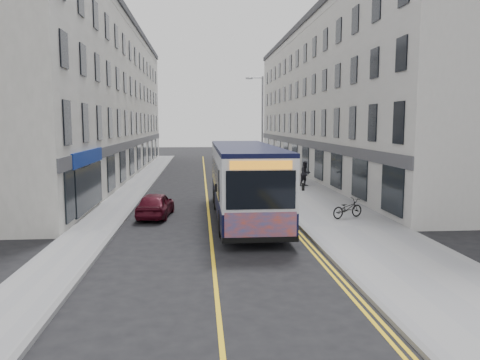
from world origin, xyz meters
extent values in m
plane|color=black|center=(0.00, 0.00, 0.00)|extent=(140.00, 140.00, 0.00)
cube|color=gray|center=(6.25, 12.00, 0.06)|extent=(4.50, 64.00, 0.12)
cube|color=gray|center=(-5.00, 12.00, 0.06)|extent=(2.00, 64.00, 0.12)
cube|color=slate|center=(4.00, 12.00, 0.07)|extent=(0.18, 64.00, 0.13)
cube|color=slate|center=(-4.00, 12.00, 0.07)|extent=(0.18, 64.00, 0.13)
cube|color=yellow|center=(0.00, 12.00, 0.00)|extent=(0.12, 64.00, 0.01)
cube|color=yellow|center=(3.55, 12.00, 0.00)|extent=(0.10, 64.00, 0.01)
cube|color=yellow|center=(3.75, 12.00, 0.00)|extent=(0.10, 64.00, 0.01)
cube|color=silver|center=(11.50, 21.00, 6.50)|extent=(6.00, 46.00, 13.00)
cube|color=silver|center=(-9.00, 21.00, 6.50)|extent=(6.00, 46.00, 13.00)
cylinder|color=#96989E|center=(4.25, 14.00, 4.00)|extent=(0.14, 0.14, 8.00)
cylinder|color=#96989E|center=(3.75, 14.00, 7.90)|extent=(1.00, 0.08, 0.08)
cube|color=#96989E|center=(3.25, 14.00, 7.85)|extent=(0.50, 0.18, 0.12)
cube|color=black|center=(1.71, 1.40, 0.88)|extent=(2.74, 12.07, 0.99)
cube|color=silver|center=(1.71, 1.40, 2.36)|extent=(2.74, 12.07, 1.97)
cube|color=black|center=(1.71, 1.40, 3.43)|extent=(2.76, 12.07, 0.18)
cube|color=black|center=(0.32, 2.06, 2.14)|extent=(0.04, 9.43, 1.26)
cube|color=black|center=(3.10, 2.06, 2.14)|extent=(0.04, 9.43, 1.26)
cube|color=black|center=(1.71, -4.65, 2.25)|extent=(2.47, 0.04, 1.37)
cube|color=#E44313|center=(1.71, -4.65, 0.93)|extent=(2.58, 0.04, 1.04)
cube|color=orange|center=(1.71, -4.66, 3.13)|extent=(2.19, 0.04, 0.31)
cylinder|color=black|center=(0.47, -2.22, 0.55)|extent=(0.31, 1.10, 1.10)
cylinder|color=black|center=(2.95, -2.22, 0.55)|extent=(0.31, 1.10, 1.10)
cylinder|color=black|center=(0.47, 3.82, 0.55)|extent=(0.31, 1.10, 1.10)
cylinder|color=black|center=(2.95, 3.82, 0.55)|extent=(0.31, 1.10, 1.10)
cylinder|color=black|center=(0.47, 5.79, 0.55)|extent=(0.31, 1.10, 1.10)
cylinder|color=black|center=(2.95, 5.79, 0.55)|extent=(0.31, 1.10, 1.10)
imported|color=black|center=(6.52, 0.50, 0.58)|extent=(1.83, 1.26, 0.91)
imported|color=olive|center=(4.96, 10.88, 1.07)|extent=(0.80, 0.64, 1.91)
imported|color=black|center=(7.08, 11.84, 1.00)|extent=(1.07, 0.99, 1.77)
imported|color=silver|center=(3.20, 19.73, 0.76)|extent=(2.22, 4.77, 1.51)
imported|color=#4F0D1B|center=(-2.60, 2.10, 0.62)|extent=(1.81, 3.74, 1.23)
camera|label=1|loc=(-0.41, -20.75, 4.58)|focal=35.00mm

